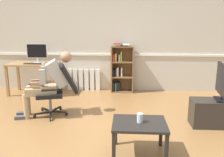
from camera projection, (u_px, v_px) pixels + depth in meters
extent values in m
plane|color=olive|center=(99.00, 134.00, 3.67)|extent=(18.00, 18.00, 0.00)
cube|color=beige|center=(111.00, 37.00, 5.94)|extent=(12.00, 0.10, 2.70)
cube|color=white|center=(111.00, 55.00, 5.98)|extent=(12.00, 0.03, 0.05)
cube|color=#9E7547|center=(7.00, 81.00, 5.55)|extent=(0.06, 0.06, 0.72)
cube|color=#9E7547|center=(53.00, 82.00, 5.48)|extent=(0.06, 0.06, 0.72)
cube|color=#9E7547|center=(60.00, 77.00, 6.05)|extent=(0.06, 0.06, 0.72)
cube|color=#9E7547|center=(18.00, 76.00, 6.11)|extent=(0.06, 0.06, 0.72)
cube|color=#9E7547|center=(34.00, 64.00, 5.71)|extent=(1.17, 0.66, 0.04)
cube|color=silver|center=(37.00, 62.00, 5.76)|extent=(0.18, 0.14, 0.01)
cube|color=silver|center=(38.00, 60.00, 5.77)|extent=(0.04, 0.02, 0.10)
cube|color=silver|center=(37.00, 51.00, 5.72)|extent=(0.51, 0.02, 0.35)
cube|color=black|center=(37.00, 51.00, 5.70)|extent=(0.47, 0.00, 0.32)
cube|color=black|center=(33.00, 64.00, 5.57)|extent=(0.43, 0.12, 0.02)
cube|color=white|center=(43.00, 63.00, 5.57)|extent=(0.06, 0.10, 0.03)
cube|color=brown|center=(112.00, 69.00, 5.89)|extent=(0.03, 0.28, 1.16)
cube|color=brown|center=(133.00, 69.00, 5.86)|extent=(0.03, 0.28, 1.16)
cube|color=brown|center=(122.00, 68.00, 6.01)|extent=(0.52, 0.02, 1.16)
cube|color=brown|center=(122.00, 91.00, 6.00)|extent=(0.49, 0.28, 0.03)
cube|color=brown|center=(122.00, 77.00, 5.92)|extent=(0.49, 0.28, 0.03)
cube|color=brown|center=(122.00, 62.00, 5.83)|extent=(0.49, 0.28, 0.03)
cube|color=brown|center=(123.00, 47.00, 5.75)|extent=(0.49, 0.28, 0.03)
cube|color=black|center=(114.00, 86.00, 5.98)|extent=(0.05, 0.19, 0.21)
cube|color=black|center=(114.00, 73.00, 5.93)|extent=(0.03, 0.19, 0.16)
cube|color=red|center=(114.00, 58.00, 5.81)|extent=(0.04, 0.19, 0.18)
cube|color=#38844C|center=(116.00, 87.00, 5.98)|extent=(0.03, 0.19, 0.20)
cube|color=black|center=(116.00, 72.00, 5.92)|extent=(0.05, 0.19, 0.20)
cube|color=gold|center=(116.00, 57.00, 5.83)|extent=(0.04, 0.19, 0.19)
cube|color=black|center=(118.00, 86.00, 5.98)|extent=(0.04, 0.19, 0.23)
cube|color=beige|center=(118.00, 72.00, 5.90)|extent=(0.05, 0.19, 0.22)
cube|color=#6699A3|center=(119.00, 58.00, 5.82)|extent=(0.04, 0.19, 0.17)
cube|color=black|center=(119.00, 86.00, 5.99)|extent=(0.04, 0.19, 0.22)
cube|color=white|center=(122.00, 72.00, 5.90)|extent=(0.03, 0.19, 0.22)
cube|color=gold|center=(121.00, 56.00, 5.82)|extent=(0.03, 0.19, 0.24)
cube|color=black|center=(124.00, 45.00, 5.78)|extent=(0.16, 0.22, 0.02)
cube|color=white|center=(126.00, 45.00, 5.71)|extent=(0.16, 0.22, 0.02)
cube|color=red|center=(117.00, 44.00, 5.72)|extent=(0.16, 0.22, 0.02)
cube|color=white|center=(70.00, 79.00, 6.14)|extent=(0.11, 0.08, 0.55)
cube|color=white|center=(76.00, 79.00, 6.14)|extent=(0.11, 0.08, 0.55)
cube|color=white|center=(81.00, 79.00, 6.13)|extent=(0.11, 0.08, 0.55)
cube|color=white|center=(87.00, 79.00, 6.12)|extent=(0.11, 0.08, 0.55)
cube|color=white|center=(92.00, 80.00, 6.11)|extent=(0.11, 0.08, 0.55)
cube|color=white|center=(98.00, 80.00, 6.10)|extent=(0.11, 0.08, 0.55)
cube|color=black|center=(51.00, 114.00, 4.31)|extent=(0.12, 0.30, 0.02)
cylinder|color=black|center=(50.00, 119.00, 4.17)|extent=(0.04, 0.06, 0.06)
cube|color=black|center=(59.00, 112.00, 4.44)|extent=(0.30, 0.05, 0.02)
cylinder|color=black|center=(66.00, 114.00, 4.43)|extent=(0.06, 0.02, 0.06)
cube|color=black|center=(56.00, 109.00, 4.58)|extent=(0.14, 0.29, 0.02)
cylinder|color=black|center=(61.00, 108.00, 4.73)|extent=(0.04, 0.06, 0.06)
cube|color=black|center=(46.00, 110.00, 4.55)|extent=(0.26, 0.21, 0.02)
cylinder|color=black|center=(42.00, 110.00, 4.66)|extent=(0.06, 0.05, 0.06)
cube|color=black|center=(43.00, 113.00, 4.38)|extent=(0.27, 0.20, 0.02)
cylinder|color=black|center=(35.00, 116.00, 4.31)|extent=(0.06, 0.05, 0.06)
cylinder|color=gray|center=(50.00, 103.00, 4.42)|extent=(0.05, 0.05, 0.30)
cube|color=black|center=(50.00, 94.00, 4.37)|extent=(0.57, 0.57, 0.07)
cube|color=black|center=(69.00, 78.00, 4.38)|extent=(0.42, 0.50, 0.52)
cube|color=black|center=(51.00, 83.00, 4.59)|extent=(0.28, 0.12, 0.03)
cube|color=black|center=(50.00, 90.00, 4.10)|extent=(0.28, 0.12, 0.03)
cube|color=tan|center=(49.00, 88.00, 4.35)|extent=(0.34, 0.40, 0.14)
cube|color=#B2B2AD|center=(57.00, 73.00, 4.32)|extent=(0.49, 0.44, 0.52)
sphere|color=#A87A5B|center=(66.00, 57.00, 4.29)|extent=(0.20, 0.20, 0.20)
cube|color=black|center=(33.00, 84.00, 4.27)|extent=(0.15, 0.08, 0.02)
cube|color=tan|center=(38.00, 89.00, 4.41)|extent=(0.44, 0.24, 0.13)
cylinder|color=tan|center=(28.00, 103.00, 4.43)|extent=(0.10, 0.10, 0.46)
cube|color=#4C4C51|center=(23.00, 113.00, 4.45)|extent=(0.24, 0.15, 0.06)
cube|color=tan|center=(37.00, 92.00, 4.22)|extent=(0.44, 0.24, 0.13)
cylinder|color=tan|center=(26.00, 107.00, 4.24)|extent=(0.10, 0.10, 0.46)
cube|color=#4C4C51|center=(21.00, 117.00, 4.26)|extent=(0.24, 0.15, 0.06)
cube|color=#B2B2AD|center=(44.00, 73.00, 4.43)|extent=(0.12, 0.10, 0.26)
cube|color=#A87A5B|center=(38.00, 81.00, 4.38)|extent=(0.25, 0.13, 0.07)
cube|color=#B2B2AD|center=(42.00, 77.00, 4.12)|extent=(0.12, 0.10, 0.26)
cube|color=#A87A5B|center=(37.00, 84.00, 4.19)|extent=(0.25, 0.13, 0.07)
cube|color=#2D2823|center=(220.00, 113.00, 3.94)|extent=(0.95, 0.38, 0.45)
cube|color=black|center=(221.00, 100.00, 3.89)|extent=(0.25, 0.35, 0.02)
cylinder|color=black|center=(222.00, 98.00, 3.88)|extent=(0.04, 0.04, 0.05)
cube|color=black|center=(224.00, 81.00, 3.82)|extent=(0.18, 0.90, 0.52)
cube|color=black|center=(114.00, 148.00, 2.86)|extent=(0.04, 0.04, 0.41)
cube|color=black|center=(166.00, 150.00, 2.82)|extent=(0.04, 0.04, 0.41)
cube|color=black|center=(161.00, 132.00, 3.29)|extent=(0.04, 0.04, 0.41)
cube|color=black|center=(116.00, 131.00, 3.33)|extent=(0.04, 0.04, 0.41)
cube|color=black|center=(139.00, 124.00, 3.02)|extent=(0.69, 0.54, 0.03)
cylinder|color=silver|center=(140.00, 118.00, 3.01)|extent=(0.08, 0.08, 0.12)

